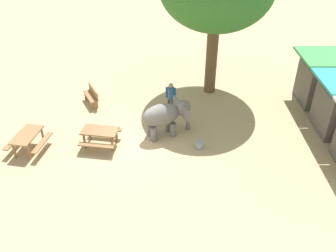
% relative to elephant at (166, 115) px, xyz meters
% --- Properties ---
extents(ground_plane, '(60.00, 60.00, 0.00)m').
position_rel_elephant_xyz_m(ground_plane, '(0.99, -1.63, -1.00)').
color(ground_plane, tan).
extents(elephant, '(1.79, 2.24, 1.57)m').
position_rel_elephant_xyz_m(elephant, '(0.00, 0.00, 0.00)').
color(elephant, slate).
rests_on(elephant, ground_plane).
extents(person_handler, '(0.32, 0.50, 1.62)m').
position_rel_elephant_xyz_m(person_handler, '(-1.80, 0.21, -0.05)').
color(person_handler, '#3F3833').
rests_on(person_handler, ground_plane).
extents(wooden_bench, '(1.43, 0.98, 0.88)m').
position_rel_elephant_xyz_m(wooden_bench, '(-2.73, -3.77, -0.53)').
color(wooden_bench, olive).
rests_on(wooden_bench, ground_plane).
extents(picnic_table_near, '(1.74, 1.72, 0.78)m').
position_rel_elephant_xyz_m(picnic_table_near, '(1.12, -5.73, -0.42)').
color(picnic_table_near, olive).
rests_on(picnic_table_near, ground_plane).
extents(picnic_table_far, '(1.69, 1.71, 0.78)m').
position_rel_elephant_xyz_m(picnic_table_far, '(0.82, -2.78, -0.42)').
color(picnic_table_far, brown).
rests_on(picnic_table_far, ground_plane).
extents(market_stall_green, '(2.50, 2.50, 2.52)m').
position_rel_elephant_xyz_m(market_stall_green, '(-2.93, 7.69, 0.14)').
color(market_stall_green, '#59514C').
rests_on(market_stall_green, ground_plane).
extents(feed_bucket, '(0.36, 0.36, 0.32)m').
position_rel_elephant_xyz_m(feed_bucket, '(1.01, 1.39, -0.84)').
color(feed_bucket, gray).
rests_on(feed_bucket, ground_plane).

